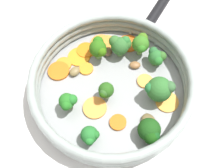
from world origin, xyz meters
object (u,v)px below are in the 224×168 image
(broccoli_floret_5, at_px, (141,44))
(mushroom_piece_2, at_px, (75,71))
(carrot_slice_7, at_px, (118,122))
(broccoli_floret_3, at_px, (90,136))
(carrot_slice_3, at_px, (107,41))
(broccoli_floret_7, at_px, (98,48))
(carrot_slice_4, at_px, (79,57))
(broccoli_floret_8, at_px, (106,91))
(carrot_slice_8, at_px, (128,43))
(mushroom_piece_1, at_px, (135,65))
(skillet, at_px, (112,89))
(broccoli_floret_2, at_px, (157,57))
(carrot_slice_10, at_px, (95,108))
(broccoli_floret_4, at_px, (121,45))
(carrot_slice_0, at_px, (86,50))
(mushroom_piece_0, at_px, (149,122))
(carrot_slice_5, at_px, (167,102))
(carrot_slice_6, at_px, (86,69))
(carrot_slice_9, at_px, (59,71))
(carrot_slice_2, at_px, (101,44))
(carrot_slice_1, at_px, (65,63))
(broccoli_floret_1, at_px, (68,102))
(broccoli_floret_6, at_px, (159,89))
(mushroom_piece_3, at_px, (108,52))
(broccoli_floret_0, at_px, (150,132))

(broccoli_floret_5, xyz_separation_m, mushroom_piece_2, (-0.09, -0.11, -0.02))
(carrot_slice_7, height_order, broccoli_floret_3, broccoli_floret_3)
(carrot_slice_3, bearing_deg, broccoli_floret_7, -85.70)
(carrot_slice_4, height_order, broccoli_floret_8, broccoli_floret_8)
(carrot_slice_8, distance_m, mushroom_piece_1, 0.06)
(skillet, xyz_separation_m, broccoli_floret_2, (0.05, 0.09, 0.03))
(carrot_slice_10, bearing_deg, carrot_slice_8, 94.25)
(carrot_slice_10, distance_m, broccoli_floret_4, 0.14)
(carrot_slice_0, xyz_separation_m, mushroom_piece_0, (0.18, -0.08, 0.00))
(carrot_slice_5, distance_m, broccoli_floret_5, 0.13)
(mushroom_piece_2, bearing_deg, carrot_slice_6, 49.76)
(skillet, distance_m, carrot_slice_9, 0.11)
(carrot_slice_6, height_order, carrot_slice_7, same)
(carrot_slice_2, bearing_deg, broccoli_floret_3, -65.72)
(skillet, distance_m, carrot_slice_8, 0.11)
(carrot_slice_3, bearing_deg, carrot_slice_1, -118.94)
(carrot_slice_2, relative_size, carrot_slice_6, 1.65)
(carrot_slice_9, xyz_separation_m, broccoli_floret_4, (0.09, 0.10, 0.03))
(carrot_slice_1, relative_size, carrot_slice_8, 0.74)
(carrot_slice_1, relative_size, carrot_slice_9, 0.76)
(broccoli_floret_3, height_order, broccoli_floret_5, broccoli_floret_5)
(carrot_slice_9, distance_m, carrot_slice_10, 0.11)
(broccoli_floret_1, bearing_deg, mushroom_piece_0, 16.76)
(broccoli_floret_5, height_order, broccoli_floret_7, broccoli_floret_5)
(mushroom_piece_2, bearing_deg, carrot_slice_3, 79.24)
(carrot_slice_9, bearing_deg, broccoli_floret_6, 11.56)
(broccoli_floret_5, height_order, mushroom_piece_3, broccoli_floret_5)
(carrot_slice_7, xyz_separation_m, broccoli_floret_4, (-0.07, 0.14, 0.03))
(carrot_slice_6, bearing_deg, broccoli_floret_8, -28.90)
(mushroom_piece_2, bearing_deg, broccoli_floret_8, -13.01)
(skillet, xyz_separation_m, carrot_slice_3, (-0.06, 0.09, 0.01))
(carrot_slice_4, distance_m, broccoli_floret_8, 0.11)
(carrot_slice_0, bearing_deg, broccoli_floret_7, 1.41)
(broccoli_floret_6, relative_size, mushroom_piece_0, 1.69)
(broccoli_floret_7, relative_size, mushroom_piece_1, 2.10)
(broccoli_floret_7, bearing_deg, broccoli_floret_0, -33.62)
(carrot_slice_4, height_order, carrot_slice_8, same)
(broccoli_floret_7, bearing_deg, mushroom_piece_3, 48.97)
(carrot_slice_3, bearing_deg, carrot_slice_10, -69.81)
(carrot_slice_7, height_order, mushroom_piece_3, mushroom_piece_3)
(carrot_slice_6, distance_m, carrot_slice_7, 0.13)
(carrot_slice_3, xyz_separation_m, broccoli_floret_7, (0.00, -0.04, 0.03))
(broccoli_floret_4, bearing_deg, mushroom_piece_2, -124.17)
(broccoli_floret_5, distance_m, broccoli_floret_7, 0.09)
(carrot_slice_6, xyz_separation_m, broccoli_floret_4, (0.04, 0.07, 0.03))
(carrot_slice_5, relative_size, mushroom_piece_3, 1.97)
(skillet, distance_m, broccoli_floret_6, 0.10)
(carrot_slice_6, distance_m, broccoli_floret_2, 0.14)
(carrot_slice_9, height_order, broccoli_floret_6, broccoli_floret_6)
(carrot_slice_4, bearing_deg, mushroom_piece_3, 36.63)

